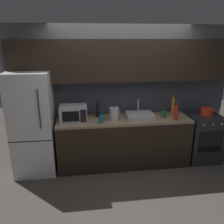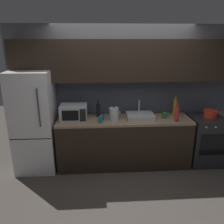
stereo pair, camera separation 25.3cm
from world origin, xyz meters
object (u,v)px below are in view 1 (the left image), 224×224
object	(u,v)px
oven_range	(202,137)
wine_bottle_dark	(98,110)
wine_bottle_red	(176,113)
mug_blue	(102,118)
refrigerator	(33,124)
cooking_pot	(207,112)
microwave	(74,113)
kettle	(114,114)
mug_green	(163,114)
wine_bottle_amber	(173,106)
mug_teal	(101,120)

from	to	relation	value
oven_range	wine_bottle_dark	world-z (taller)	wine_bottle_dark
wine_bottle_red	mug_blue	bearing A→B (deg)	173.10
refrigerator	cooking_pot	xyz separation A→B (m)	(3.13, 0.00, 0.08)
microwave	kettle	size ratio (longest dim) A/B	1.89
wine_bottle_dark	cooking_pot	distance (m)	2.03
wine_bottle_red	microwave	bearing A→B (deg)	173.61
mug_green	wine_bottle_amber	bearing A→B (deg)	29.82
microwave	cooking_pot	xyz separation A→B (m)	(2.45, -0.02, -0.07)
refrigerator	mug_blue	world-z (taller)	refrigerator
wine_bottle_amber	mug_green	distance (m)	0.28
microwave	mug_blue	distance (m)	0.50
cooking_pot	microwave	bearing A→B (deg)	179.57
refrigerator	microwave	world-z (taller)	refrigerator
wine_bottle_dark	mug_teal	distance (m)	0.32
oven_range	mug_teal	xyz separation A→B (m)	(-1.95, -0.16, 0.50)
mug_teal	refrigerator	bearing A→B (deg)	172.19
oven_range	wine_bottle_dark	size ratio (longest dim) A/B	2.88
wine_bottle_red	wine_bottle_dark	world-z (taller)	wine_bottle_red
wine_bottle_red	oven_range	bearing A→B (deg)	15.49
refrigerator	wine_bottle_amber	world-z (taller)	refrigerator
refrigerator	wine_bottle_amber	size ratio (longest dim) A/B	4.77
microwave	wine_bottle_dark	distance (m)	0.45
kettle	cooking_pot	distance (m)	1.75
kettle	wine_bottle_amber	distance (m)	1.14
wine_bottle_amber	cooking_pot	xyz separation A→B (m)	(0.62, -0.13, -0.09)
mug_green	mug_blue	world-z (taller)	mug_green
cooking_pot	oven_range	bearing A→B (deg)	-177.94
mug_blue	cooking_pot	world-z (taller)	cooking_pot
microwave	kettle	world-z (taller)	microwave
wine_bottle_dark	wine_bottle_red	bearing A→B (deg)	-13.81
mug_teal	wine_bottle_red	bearing A→B (deg)	-1.01
wine_bottle_red	mug_teal	distance (m)	1.31
mug_teal	kettle	bearing A→B (deg)	25.77
refrigerator	wine_bottle_dark	bearing A→B (deg)	7.72
oven_range	kettle	distance (m)	1.80
microwave	mug_green	world-z (taller)	microwave
refrigerator	cooking_pot	bearing A→B (deg)	0.00
oven_range	mug_teal	distance (m)	2.02
refrigerator	kettle	world-z (taller)	refrigerator
refrigerator	mug_green	world-z (taller)	refrigerator
kettle	microwave	bearing A→B (deg)	175.10
wine_bottle_dark	oven_range	bearing A→B (deg)	-4.36
cooking_pot	mug_green	bearing A→B (deg)	179.95
mug_green	mug_teal	world-z (taller)	mug_teal
wine_bottle_dark	refrigerator	bearing A→B (deg)	-172.28
refrigerator	wine_bottle_red	xyz separation A→B (m)	(2.44, -0.18, 0.15)
wine_bottle_amber	mug_green	xyz separation A→B (m)	(-0.22, -0.13, -0.11)
wine_bottle_amber	mug_teal	xyz separation A→B (m)	(-1.37, -0.28, -0.10)
microwave	wine_bottle_amber	size ratio (longest dim) A/B	1.24
wine_bottle_dark	cooking_pot	world-z (taller)	wine_bottle_dark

